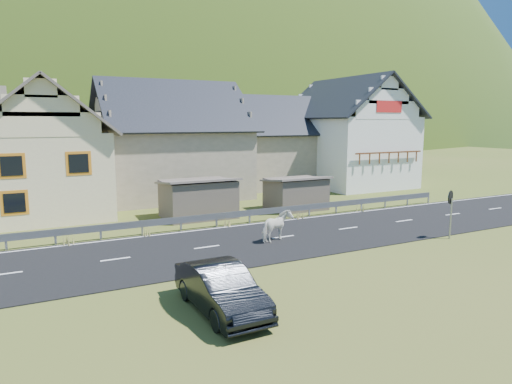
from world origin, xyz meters
TOP-DOWN VIEW (x-y plane):
  - ground at (0.00, 0.00)m, footprint 160.00×160.00m
  - road at (0.00, 0.00)m, footprint 60.00×7.00m
  - lane_markings at (0.00, 0.00)m, footprint 60.00×6.60m
  - guardrail at (-0.00, 3.68)m, footprint 28.10×0.09m
  - shed_left at (-2.00, 6.50)m, footprint 4.30×3.30m
  - shed_right at (4.50, 6.00)m, footprint 3.80×2.90m
  - house_cream at (-10.00, 12.00)m, footprint 7.80×9.80m
  - house_stone_a at (-1.00, 15.00)m, footprint 10.80×9.80m
  - house_stone_b at (9.00, 17.00)m, footprint 9.80×8.80m
  - house_white at (15.00, 14.00)m, footprint 8.80×10.80m
  - mountain at (5.00, 180.00)m, footprint 440.00×280.00m
  - horse at (-0.68, -0.54)m, footprint 1.37×1.87m
  - car at (-6.14, -6.68)m, footprint 1.56×4.29m
  - traffic_mirror at (7.07, -3.80)m, footprint 0.62×0.32m

SIDE VIEW (x-z plane):
  - mountain at x=5.00m, z-range -150.00..110.00m
  - ground at x=0.00m, z-range 0.00..0.00m
  - road at x=0.00m, z-range 0.00..0.04m
  - lane_markings at x=0.00m, z-range 0.04..0.05m
  - guardrail at x=0.00m, z-range 0.19..0.94m
  - car at x=-6.14m, z-range 0.00..1.40m
  - horse at x=-0.68m, z-range 0.04..1.47m
  - shed_right at x=4.50m, z-range -0.10..2.10m
  - shed_left at x=-2.00m, z-range -0.10..2.30m
  - traffic_mirror at x=7.07m, z-range 0.55..2.91m
  - house_stone_b at x=9.00m, z-range 0.19..8.29m
  - house_cream at x=-10.00m, z-range 0.21..8.51m
  - house_stone_a at x=-1.00m, z-range 0.18..9.08m
  - house_white at x=15.00m, z-range 0.21..9.91m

